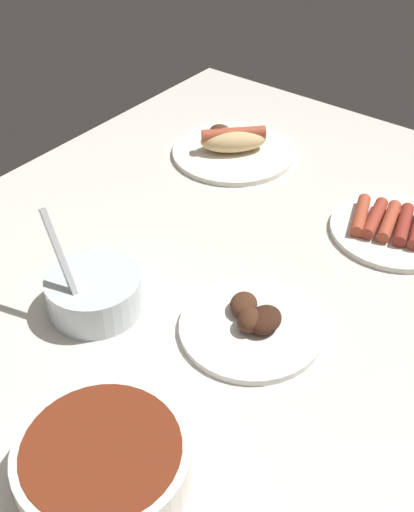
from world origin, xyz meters
TOP-DOWN VIEW (x-y plane):
  - ground_plane at (0.00, 0.00)cm, footprint 120.00×90.00cm
  - bowl_coleslaw at (16.75, -6.43)cm, footprint 13.15×13.15cm
  - plate_hotdog_assembled at (-29.57, -16.20)cm, footprint 23.29×23.29cm
  - plate_grilled_meat at (7.07, 13.27)cm, footprint 19.44×19.44cm
  - plate_sausages at (-24.85, 19.28)cm, footprint 20.66×20.66cm
  - bowl_chili at (35.06, 13.44)cm, footprint 18.68×18.68cm

SIDE VIEW (x-z plane):
  - ground_plane at x=0.00cm, z-range -3.00..0.00cm
  - plate_grilled_meat at x=7.07cm, z-range -0.95..2.86cm
  - plate_sausages at x=-24.85cm, z-range -0.46..2.61cm
  - plate_hotdog_assembled at x=-29.57cm, z-range -1.04..4.57cm
  - bowl_chili at x=35.06cm, z-range 0.25..5.68cm
  - bowl_coleslaw at x=16.75cm, z-range -4.74..10.85cm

